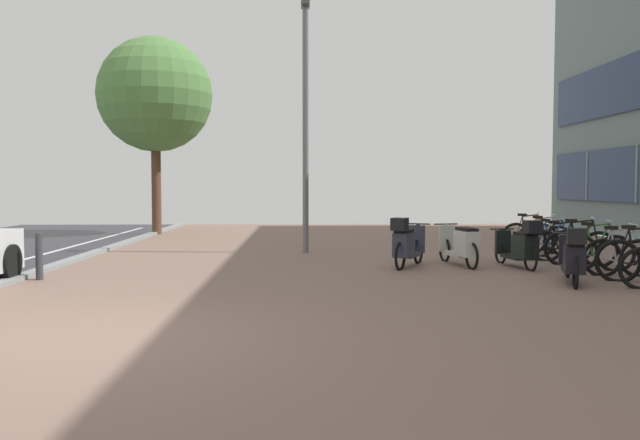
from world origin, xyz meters
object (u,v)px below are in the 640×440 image
at_px(bicycle_rack_07, 553,243).
at_px(bicycle_rack_09, 529,236).
at_px(bicycle_rack_02, 640,261).
at_px(bicycle_rack_06, 561,246).
at_px(bicycle_rack_05, 581,248).
at_px(scooter_near, 573,258).
at_px(lamp_post, 305,113).
at_px(bicycle_rack_03, 621,257).
at_px(street_tree, 155,95).
at_px(bicycle_rack_08, 545,239).
at_px(scooter_extra, 462,245).
at_px(scooter_mid, 521,246).
at_px(scooter_far, 407,244).
at_px(bollard_far, 39,256).
at_px(bicycle_rack_04, 597,252).

relative_size(bicycle_rack_07, bicycle_rack_09, 0.95).
relative_size(bicycle_rack_02, bicycle_rack_06, 1.05).
relative_size(bicycle_rack_05, scooter_near, 0.79).
bearing_deg(lamp_post, bicycle_rack_03, -36.93).
bearing_deg(street_tree, bicycle_rack_08, -31.46).
bearing_deg(scooter_extra, bicycle_rack_07, 31.89).
relative_size(bicycle_rack_03, bicycle_rack_08, 1.03).
relative_size(bicycle_rack_03, bicycle_rack_09, 1.04).
relative_size(bicycle_rack_06, scooter_mid, 0.74).
relative_size(bicycle_rack_03, lamp_post, 0.22).
distance_m(bicycle_rack_02, bicycle_rack_07, 3.77).
bearing_deg(bicycle_rack_02, scooter_far, 149.90).
bearing_deg(street_tree, bicycle_rack_05, -39.99).
distance_m(bicycle_rack_08, street_tree, 13.01).
height_order(bicycle_rack_06, bicycle_rack_07, bicycle_rack_06).
bearing_deg(scooter_extra, scooter_near, -63.66).
distance_m(bicycle_rack_06, scooter_extra, 2.46).
bearing_deg(scooter_mid, bollard_far, -171.93).
height_order(bicycle_rack_02, bicycle_rack_04, bicycle_rack_02).
xyz_separation_m(bicycle_rack_09, street_tree, (-10.40, 5.67, 4.22)).
bearing_deg(bicycle_rack_06, bicycle_rack_02, -88.50).
xyz_separation_m(bicycle_rack_08, bicycle_rack_09, (-0.10, 0.75, 0.01)).
bearing_deg(scooter_near, bicycle_rack_05, 63.61).
height_order(scooter_far, scooter_extra, scooter_far).
relative_size(bicycle_rack_03, scooter_far, 0.84).
bearing_deg(bicycle_rack_02, scooter_near, -171.30).
bearing_deg(scooter_mid, street_tree, 134.74).
xyz_separation_m(bicycle_rack_05, bicycle_rack_06, (-0.08, 0.75, -0.03)).
bearing_deg(scooter_extra, bicycle_rack_05, 0.46).
bearing_deg(bicycle_rack_05, scooter_extra, -179.54).
relative_size(scooter_far, scooter_extra, 0.84).
relative_size(scooter_near, lamp_post, 0.29).
distance_m(bicycle_rack_06, bicycle_rack_08, 1.52).
distance_m(bicycle_rack_06, bollard_far, 10.28).
xyz_separation_m(bicycle_rack_05, bicycle_rack_08, (0.15, 2.26, -0.02)).
height_order(bicycle_rack_07, scooter_near, scooter_near).
bearing_deg(bicycle_rack_07, bicycle_rack_02, -90.56).
bearing_deg(scooter_far, bicycle_rack_02, -30.10).
bearing_deg(bollard_far, scooter_near, -5.24).
height_order(bicycle_rack_08, scooter_extra, bicycle_rack_08).
relative_size(bicycle_rack_04, scooter_mid, 0.77).
height_order(bicycle_rack_05, scooter_mid, bicycle_rack_05).
relative_size(bicycle_rack_02, bollard_far, 1.68).
relative_size(bicycle_rack_02, scooter_mid, 0.77).
height_order(bicycle_rack_03, scooter_far, scooter_far).
bearing_deg(scooter_far, bicycle_rack_03, -19.91).
bearing_deg(bollard_far, bicycle_rack_06, 13.43).
height_order(bicycle_rack_03, bollard_far, bicycle_rack_03).
xyz_separation_m(bicycle_rack_02, bicycle_rack_04, (-0.02, 1.51, -0.01)).
distance_m(bicycle_rack_06, street_tree, 13.65).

